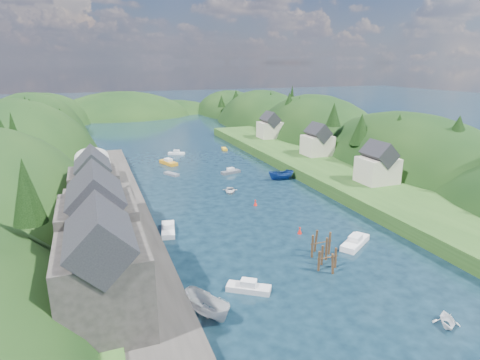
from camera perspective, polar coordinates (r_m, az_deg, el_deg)
name	(u,v)px	position (r m, az deg, el deg)	size (l,w,h in m)	color
ground	(208,172)	(97.40, -4.59, 1.14)	(600.00, 600.00, 0.00)	black
hillside_left	(19,194)	(121.66, -28.88, -1.73)	(44.00, 245.56, 52.00)	black
hillside_right	(314,163)	(139.35, 10.53, 2.41)	(36.00, 245.56, 48.00)	black
far_hills	(145,134)	(219.12, -13.42, 6.36)	(103.00, 68.00, 44.00)	black
hill_trees	(196,118)	(109.63, -6.28, 8.73)	(91.54, 147.03, 12.47)	black
quay_left	(113,228)	(65.17, -17.63, -6.49)	(12.00, 110.00, 2.00)	#2D2B28
terrace_left_grass	(63,233)	(65.25, -23.82, -6.89)	(12.00, 110.00, 2.50)	#234719
quayside_buildings	(98,225)	(50.25, -19.49, -6.05)	(8.00, 35.84, 12.90)	#2D2B28
boat_sheds	(93,172)	(81.91, -20.15, 1.07)	(7.00, 21.00, 7.50)	#2D2D30
terrace_right	(320,168)	(98.18, 11.24, 1.72)	(16.00, 120.00, 2.40)	#234719
right_bank_cottages	(313,142)	(105.64, 10.40, 5.37)	(9.00, 59.24, 8.41)	beige
piling_cluster_near	(327,261)	(53.30, 12.30, -11.24)	(2.96, 2.79, 3.32)	#382314
piling_cluster_far	(321,247)	(56.41, 11.43, -9.26)	(3.25, 3.03, 3.86)	#382314
channel_buoy_near	(300,231)	(63.08, 8.50, -7.15)	(0.70, 0.70, 1.10)	red
channel_buoy_far	(255,203)	(74.30, 2.21, -3.30)	(0.70, 0.70, 1.10)	red
moored_boats	(245,211)	(69.73, 0.68, -4.39)	(35.41, 92.79, 2.51)	white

